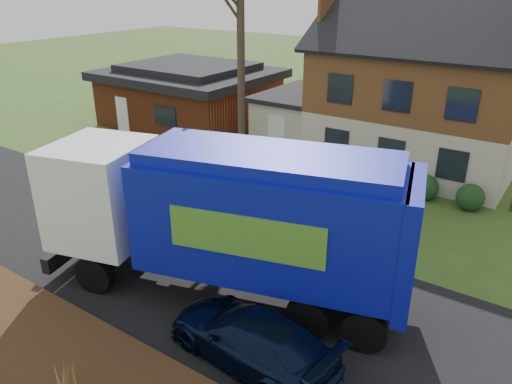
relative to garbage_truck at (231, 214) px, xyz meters
The scene contains 9 objects.
ground 2.91m from the garbage_truck, 167.07° to the left, with size 120.00×120.00×0.00m, color #35521B.
road 2.90m from the garbage_truck, 167.07° to the left, with size 80.00×7.00×0.02m, color black.
mulch_verge 5.72m from the garbage_truck, 104.34° to the right, with size 80.00×3.50×0.30m, color black.
main_house 14.28m from the garbage_truck, 89.15° to the left, with size 12.95×8.95×9.26m.
ranch_house 18.81m from the garbage_truck, 134.97° to the left, with size 9.80×8.20×3.70m.
garbage_truck is the anchor object (origin of this frame).
silver_sedan 7.91m from the garbage_truck, 141.52° to the left, with size 1.78×5.10×1.68m, color #A8ABB0.
navy_wagon 3.43m from the garbage_truck, 43.62° to the right, with size 1.85×4.56×1.32m, color black.
grass_clump_mid 5.70m from the garbage_truck, 94.26° to the right, with size 0.32×0.26×0.89m.
Camera 1 is at (8.82, -10.02, 8.61)m, focal length 35.00 mm.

